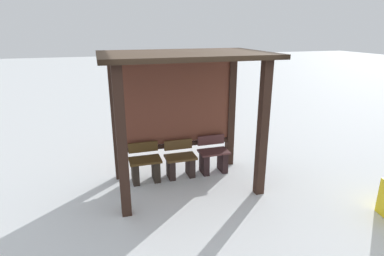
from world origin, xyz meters
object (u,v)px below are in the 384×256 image
(bench_center_inside, at_px, (180,163))
(bench_right_inside, at_px, (213,158))
(bench_left_inside, at_px, (145,167))
(bus_shelter, at_px, (182,89))

(bench_center_inside, height_order, bench_right_inside, bench_right_inside)
(bench_left_inside, bearing_deg, bench_right_inside, -0.01)
(bus_shelter, xyz_separation_m, bench_center_inside, (0.00, 0.17, -1.53))
(bus_shelter, height_order, bench_center_inside, bus_shelter)
(bench_center_inside, bearing_deg, bench_left_inside, -179.98)
(bus_shelter, height_order, bench_left_inside, bus_shelter)
(bus_shelter, height_order, bench_right_inside, bus_shelter)
(bus_shelter, bearing_deg, bench_left_inside, 166.25)
(bus_shelter, relative_size, bench_center_inside, 3.96)
(bench_left_inside, bearing_deg, bus_shelter, -13.75)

